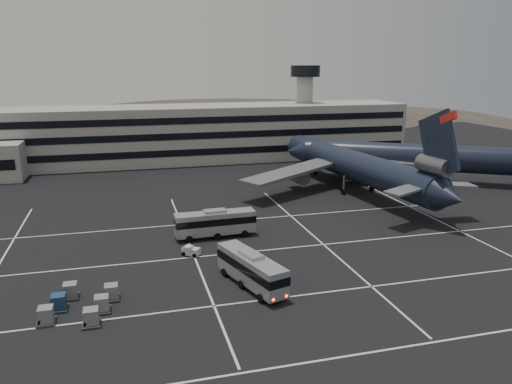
# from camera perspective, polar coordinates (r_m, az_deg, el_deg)

# --- Properties ---
(ground) EXTENTS (260.00, 260.00, 0.00)m
(ground) POSITION_cam_1_polar(r_m,az_deg,el_deg) (63.16, -1.06, -8.24)
(ground) COLOR black
(ground) RESTS_ON ground
(lane_markings) EXTENTS (90.00, 55.62, 0.01)m
(lane_markings) POSITION_cam_1_polar(r_m,az_deg,el_deg) (64.02, -0.39, -7.91)
(lane_markings) COLOR silver
(lane_markings) RESTS_ON ground
(terminal) EXTENTS (125.00, 26.00, 24.00)m
(terminal) POSITION_cam_1_polar(r_m,az_deg,el_deg) (129.37, -10.10, 6.46)
(terminal) COLOR gray
(terminal) RESTS_ON ground
(hills) EXTENTS (352.00, 180.00, 44.00)m
(hills) POSITION_cam_1_polar(r_m,az_deg,el_deg) (231.70, -6.99, 5.27)
(hills) COLOR #38332B
(hills) RESTS_ON ground
(trijet_main) EXTENTS (47.16, 57.68, 18.08)m
(trijet_main) POSITION_cam_1_polar(r_m,az_deg,el_deg) (99.02, 11.21, 3.03)
(trijet_main) COLOR black
(trijet_main) RESTS_ON ground
(trijet_far) EXTENTS (51.88, 36.22, 18.08)m
(trijet_far) POSITION_cam_1_polar(r_m,az_deg,el_deg) (111.18, 18.56, 3.88)
(trijet_far) COLOR black
(trijet_far) RESTS_ON ground
(bus_near) EXTENTS (5.83, 11.62, 4.01)m
(bus_near) POSITION_cam_1_polar(r_m,az_deg,el_deg) (56.40, -0.55, -8.69)
(bus_near) COLOR gray
(bus_near) RESTS_ON ground
(bus_far) EXTENTS (11.70, 3.30, 4.10)m
(bus_far) POSITION_cam_1_polar(r_m,az_deg,el_deg) (72.12, -4.69, -3.46)
(bus_far) COLOR gray
(bus_far) RESTS_ON ground
(tug_b) EXTENTS (2.56, 2.40, 1.42)m
(tug_b) POSITION_cam_1_polar(r_m,az_deg,el_deg) (66.19, -7.37, -6.68)
(tug_b) COLOR beige
(tug_b) RESTS_ON ground
(uld_cluster) EXTENTS (8.32, 9.03, 1.66)m
(uld_cluster) POSITION_cam_1_polar(r_m,az_deg,el_deg) (54.73, -19.45, -11.91)
(uld_cluster) COLOR #2D2D30
(uld_cluster) RESTS_ON ground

